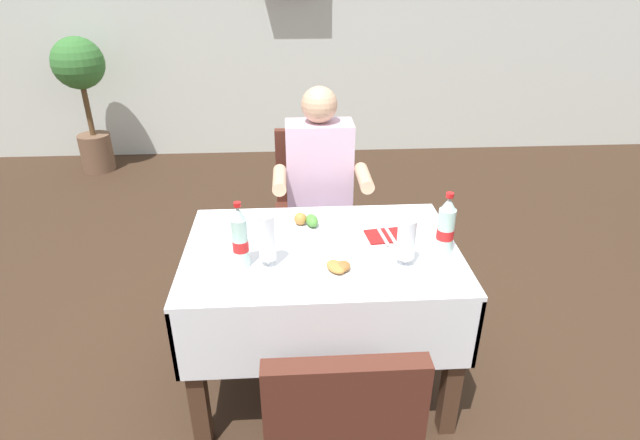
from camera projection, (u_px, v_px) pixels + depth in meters
ground_plane at (325, 394)px, 2.41m from camera, size 11.00×11.00×0.00m
main_dining_table at (321, 281)px, 2.25m from camera, size 1.16×0.80×0.74m
chair_far_diner_seat at (313, 206)px, 2.96m from camera, size 0.44×0.50×0.97m
chair_near_camera_side at (338, 430)px, 1.56m from camera, size 0.44×0.50×0.97m
seated_diner_far at (320, 189)px, 2.79m from camera, size 0.50×0.46×1.26m
plate_near_camera at (335, 271)px, 1.98m from camera, size 0.24×0.24×0.05m
plate_far_diner at (307, 225)px, 2.31m from camera, size 0.22×0.22×0.07m
beer_glass_left at (406, 241)px, 2.00m from camera, size 0.07×0.07×0.20m
beer_glass_middle at (267, 241)px, 1.99m from camera, size 0.07×0.07×0.23m
cola_bottle_primary at (240, 239)px, 1.99m from camera, size 0.06×0.06×0.28m
cola_bottle_secondary at (446, 227)px, 2.08m from camera, size 0.07×0.07×0.27m
napkin_cutlery_set at (386, 236)px, 2.25m from camera, size 0.18×0.19×0.01m
potted_plant_corner at (83, 87)px, 4.61m from camera, size 0.46×0.46×1.24m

